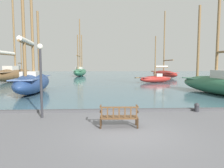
# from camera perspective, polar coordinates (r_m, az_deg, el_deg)

# --- Properties ---
(ground_plane) EXTENTS (160.00, 160.00, 0.00)m
(ground_plane) POSITION_cam_1_polar(r_m,az_deg,el_deg) (7.89, 5.16, -13.98)
(ground_plane) COLOR slate
(harbor_water) EXTENTS (100.00, 80.00, 0.08)m
(harbor_water) POSITION_cam_1_polar(r_m,az_deg,el_deg) (51.45, -1.74, 2.39)
(harbor_water) COLOR slate
(harbor_water) RESTS_ON ground
(quay_edge_kerb) EXTENTS (40.00, 0.30, 0.12)m
(quay_edge_kerb) POSITION_cam_1_polar(r_m,az_deg,el_deg) (11.55, 2.46, -7.44)
(quay_edge_kerb) COLOR #4C4C50
(quay_edge_kerb) RESTS_ON ground
(park_bench) EXTENTS (1.62, 0.58, 0.92)m
(park_bench) POSITION_cam_1_polar(r_m,az_deg,el_deg) (8.52, 1.99, -9.20)
(park_bench) COLOR #322113
(park_bench) RESTS_ON ground
(sailboat_nearest_port) EXTENTS (3.31, 9.57, 11.77)m
(sailboat_nearest_port) POSITION_cam_1_polar(r_m,az_deg,el_deg) (20.03, -21.60, 1.03)
(sailboat_nearest_port) COLOR navy
(sailboat_nearest_port) RESTS_ON harbor_water
(sailboat_distant_harbor) EXTENTS (3.97, 12.57, 13.96)m
(sailboat_distant_harbor) POSITION_cam_1_polar(r_m,az_deg,el_deg) (44.28, 14.66, 2.98)
(sailboat_distant_harbor) COLOR maroon
(sailboat_distant_harbor) RESTS_ON harbor_water
(sailboat_centre_channel) EXTENTS (4.10, 11.97, 15.56)m
(sailboat_centre_channel) POSITION_cam_1_polar(r_m,az_deg,el_deg) (36.20, -26.08, 2.81)
(sailboat_centre_channel) COLOR brown
(sailboat_centre_channel) RESTS_ON harbor_water
(sailboat_mid_starboard) EXTENTS (3.10, 10.51, 13.77)m
(sailboat_mid_starboard) POSITION_cam_1_polar(r_m,az_deg,el_deg) (49.63, -9.11, 3.66)
(sailboat_mid_starboard) COLOR #2D6647
(sailboat_mid_starboard) RESTS_ON harbor_water
(sailboat_far_port) EXTENTS (4.03, 9.92, 11.98)m
(sailboat_far_port) POSITION_cam_1_polar(r_m,az_deg,el_deg) (20.03, 27.97, 0.29)
(sailboat_far_port) COLOR #2D6647
(sailboat_far_port) RESTS_ON harbor_water
(sailboat_mid_port) EXTENTS (3.49, 8.18, 9.75)m
(sailboat_mid_port) POSITION_cam_1_polar(r_m,az_deg,el_deg) (52.42, -24.40, 2.91)
(sailboat_mid_port) COLOR silver
(sailboat_mid_port) RESTS_ON harbor_water
(sailboat_outer_port) EXTENTS (6.21, 3.30, 6.88)m
(sailboat_outer_port) POSITION_cam_1_polar(r_m,az_deg,el_deg) (30.76, 12.42, 1.59)
(sailboat_outer_port) COLOR maroon
(sailboat_outer_port) RESTS_ON harbor_water
(mooring_bollard) EXTENTS (0.29, 0.29, 0.50)m
(mooring_bollard) POSITION_cam_1_polar(r_m,az_deg,el_deg) (12.31, 23.08, -6.06)
(mooring_bollard) COLOR #2D2D33
(mooring_bollard) RESTS_ON ground
(lamp_post) EXTENTS (0.28, 0.28, 3.66)m
(lamp_post) POSITION_cam_1_polar(r_m,az_deg,el_deg) (10.40, -19.69, 3.10)
(lamp_post) COLOR #2D2D33
(lamp_post) RESTS_ON ground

